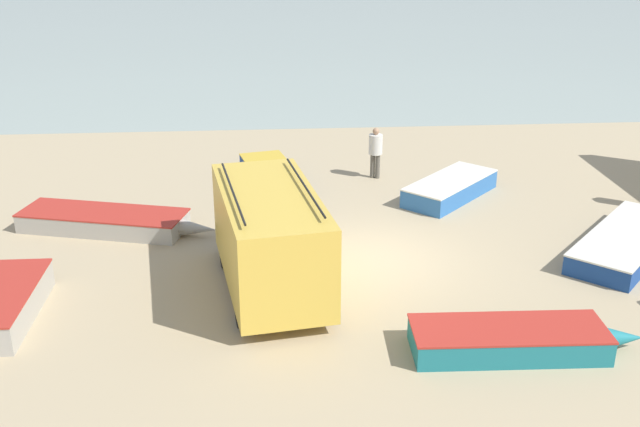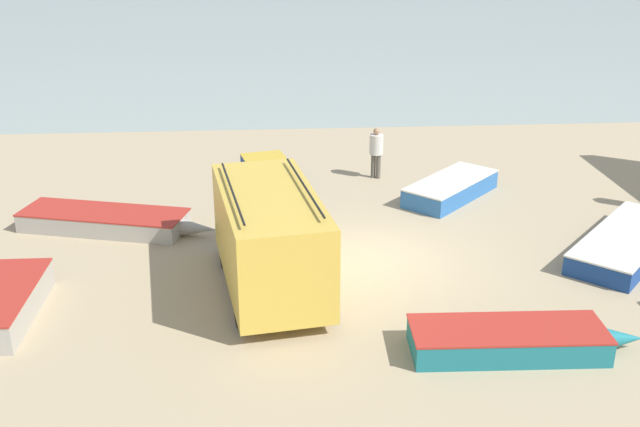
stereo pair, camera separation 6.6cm
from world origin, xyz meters
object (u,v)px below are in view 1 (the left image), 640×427
at_px(fishing_rowboat_1, 109,221).
at_px(fisherman_0, 376,148).
at_px(fishing_rowboat_0, 628,240).
at_px(fishing_rowboat_4, 516,340).
at_px(fishing_rowboat_2, 452,187).
at_px(parked_van, 270,238).
at_px(fishing_rowboat_5, 270,173).

distance_m(fishing_rowboat_1, fisherman_0, 8.54).
bearing_deg(fishing_rowboat_0, fisherman_0, 85.32).
distance_m(fishing_rowboat_4, fisherman_0, 10.44).
bearing_deg(fishing_rowboat_4, fishing_rowboat_2, 86.30).
height_order(fishing_rowboat_0, fisherman_0, fisherman_0).
xyz_separation_m(fishing_rowboat_1, fishing_rowboat_4, (8.90, -6.65, 0.01)).
xyz_separation_m(fishing_rowboat_0, fishing_rowboat_4, (-4.30, -4.39, 0.01)).
distance_m(parked_van, fisherman_0, 8.16).
xyz_separation_m(fishing_rowboat_5, fisherman_0, (3.33, 0.11, 0.71)).
distance_m(fishing_rowboat_2, fishing_rowboat_5, 5.66).
height_order(fishing_rowboat_0, fishing_rowboat_2, fishing_rowboat_2).
xyz_separation_m(fishing_rowboat_2, fishing_rowboat_5, (-5.40, 1.71, -0.02)).
distance_m(fishing_rowboat_1, fishing_rowboat_4, 11.11).
bearing_deg(fishing_rowboat_1, fishing_rowboat_0, 5.18).
height_order(parked_van, fishing_rowboat_4, parked_van).
xyz_separation_m(parked_van, fisherman_0, (3.40, 7.41, -0.29)).
height_order(fishing_rowboat_1, fisherman_0, fisherman_0).
bearing_deg(fishing_rowboat_2, fishing_rowboat_1, 144.45).
relative_size(fishing_rowboat_1, fishing_rowboat_4, 1.19).
bearing_deg(fishing_rowboat_5, fishing_rowboat_1, 116.43).
bearing_deg(fisherman_0, parked_van, -0.73).
bearing_deg(fishing_rowboat_0, parked_van, 141.60).
xyz_separation_m(parked_van, fishing_rowboat_1, (-4.26, 3.71, -1.01)).
relative_size(fishing_rowboat_1, fishing_rowboat_5, 1.33).
xyz_separation_m(fishing_rowboat_0, fishing_rowboat_1, (-13.20, 2.26, -0.00)).
distance_m(fishing_rowboat_5, fisherman_0, 3.41).
height_order(parked_van, fishing_rowboat_1, parked_van).
distance_m(parked_van, fishing_rowboat_1, 5.74).
distance_m(fishing_rowboat_4, fishing_rowboat_5, 11.20).
relative_size(parked_van, fisherman_0, 3.02).
bearing_deg(fishing_rowboat_1, parked_van, -26.20).
relative_size(parked_van, fishing_rowboat_4, 1.09).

